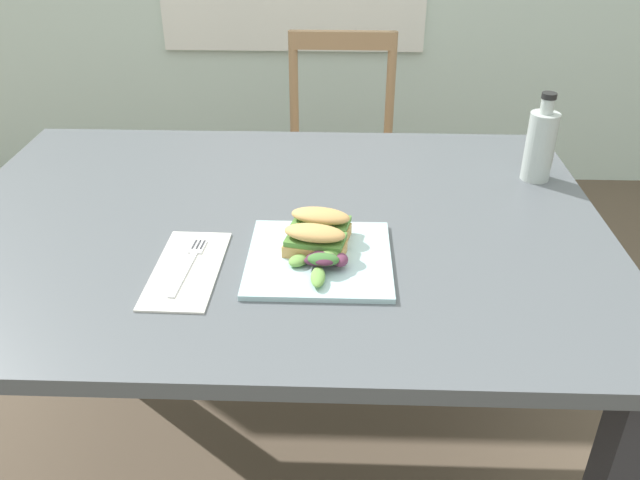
# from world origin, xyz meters

# --- Properties ---
(dining_table) EXTENTS (1.34, 0.97, 0.74)m
(dining_table) POSITION_xyz_m (-0.07, 0.05, 0.63)
(dining_table) COLOR #51565B
(dining_table) RESTS_ON ground
(chair_wooden_far) EXTENTS (0.40, 0.40, 0.87)m
(chair_wooden_far) POSITION_xyz_m (0.06, 0.99, 0.45)
(chair_wooden_far) COLOR tan
(chair_wooden_far) RESTS_ON ground
(plate_lunch) EXTENTS (0.26, 0.26, 0.01)m
(plate_lunch) POSITION_xyz_m (0.03, -0.11, 0.74)
(plate_lunch) COLOR silver
(plate_lunch) RESTS_ON dining_table
(sandwich_half_front) EXTENTS (0.12, 0.09, 0.06)m
(sandwich_half_front) POSITION_xyz_m (0.02, -0.10, 0.78)
(sandwich_half_front) COLOR tan
(sandwich_half_front) RESTS_ON plate_lunch
(sandwich_half_back) EXTENTS (0.12, 0.09, 0.06)m
(sandwich_half_back) POSITION_xyz_m (0.03, -0.04, 0.78)
(sandwich_half_back) COLOR tan
(sandwich_half_back) RESTS_ON plate_lunch
(salad_mixed_greens) EXTENTS (0.11, 0.11, 0.03)m
(salad_mixed_greens) POSITION_xyz_m (0.04, -0.15, 0.77)
(salad_mixed_greens) COLOR #6B9E47
(salad_mixed_greens) RESTS_ON plate_lunch
(napkin_folded) EXTENTS (0.12, 0.26, 0.00)m
(napkin_folded) POSITION_xyz_m (-0.20, -0.15, 0.74)
(napkin_folded) COLOR silver
(napkin_folded) RESTS_ON dining_table
(fork_on_napkin) EXTENTS (0.03, 0.19, 0.00)m
(fork_on_napkin) POSITION_xyz_m (-0.20, -0.13, 0.75)
(fork_on_napkin) COLOR silver
(fork_on_napkin) RESTS_ON napkin_folded
(bottle_cold_brew) EXTENTS (0.06, 0.06, 0.20)m
(bottle_cold_brew) POSITION_xyz_m (0.51, 0.26, 0.81)
(bottle_cold_brew) COLOR black
(bottle_cold_brew) RESTS_ON dining_table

